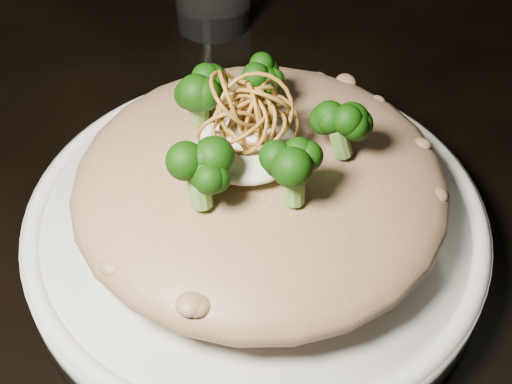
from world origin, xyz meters
TOP-DOWN VIEW (x-y plane):
  - table at (0.00, 0.00)m, footprint 1.10×0.80m
  - plate at (0.02, -0.05)m, footprint 0.32×0.32m
  - risotto at (0.03, -0.05)m, footprint 0.25×0.25m
  - broccoli at (0.02, -0.05)m, footprint 0.16×0.16m
  - cheese at (0.02, -0.05)m, footprint 0.07×0.07m
  - shallots at (0.02, -0.05)m, footprint 0.06×0.06m

SIDE VIEW (x-z plane):
  - table at x=0.00m, z-range 0.29..1.04m
  - plate at x=0.02m, z-range 0.75..0.78m
  - risotto at x=0.03m, z-range 0.78..0.84m
  - cheese at x=0.02m, z-range 0.84..0.86m
  - broccoli at x=0.02m, z-range 0.84..0.90m
  - shallots at x=0.02m, z-range 0.86..0.89m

